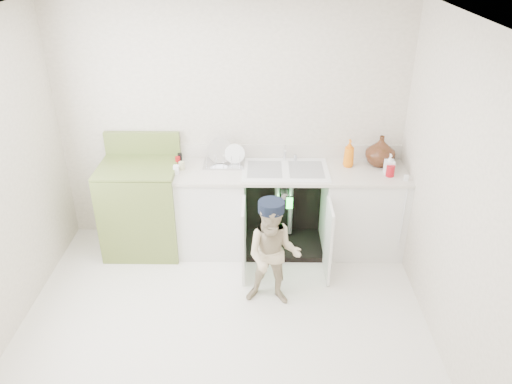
% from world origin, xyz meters
% --- Properties ---
extents(ground, '(3.50, 3.50, 0.00)m').
position_xyz_m(ground, '(0.00, 0.00, 0.00)').
color(ground, beige).
rests_on(ground, ground).
extents(room_shell, '(6.00, 5.50, 1.26)m').
position_xyz_m(room_shell, '(0.00, 0.00, 1.25)').
color(room_shell, beige).
rests_on(room_shell, ground).
extents(counter_run, '(2.44, 1.02, 1.21)m').
position_xyz_m(counter_run, '(0.58, 1.21, 0.47)').
color(counter_run, silver).
rests_on(counter_run, ground).
extents(avocado_stove, '(0.77, 0.65, 1.19)m').
position_xyz_m(avocado_stove, '(-0.91, 1.18, 0.49)').
color(avocado_stove, olive).
rests_on(avocado_stove, ground).
extents(repair_worker, '(0.53, 0.77, 1.02)m').
position_xyz_m(repair_worker, '(0.42, 0.31, 0.52)').
color(repair_worker, '#C0AC8A').
rests_on(repair_worker, ground).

